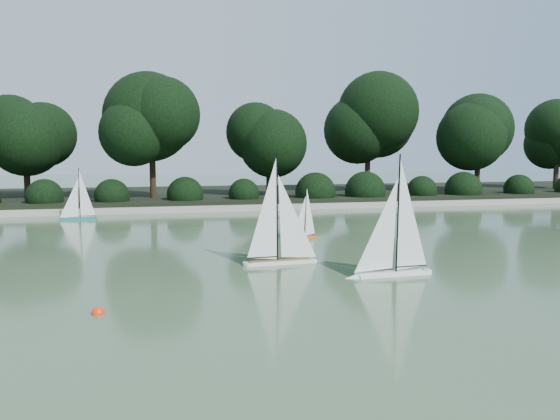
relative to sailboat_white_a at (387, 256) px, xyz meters
name	(u,v)px	position (x,y,z in m)	size (l,w,h in m)	color
ground	(365,273)	(-0.21, 0.27, -0.29)	(80.00, 80.00, 0.00)	#32492C
pond_coping	(254,208)	(-0.21, 9.27, -0.20)	(40.00, 0.35, 0.18)	gray
far_bank	(234,196)	(-0.21, 13.27, -0.14)	(40.00, 8.00, 0.30)	black
tree_line	(275,128)	(1.02, 11.70, 2.35)	(26.31, 3.93, 4.39)	black
shrub_hedge	(249,194)	(-0.21, 10.17, 0.16)	(29.10, 1.10, 1.10)	black
sailboat_white_a	(387,256)	(0.00, 0.00, 0.00)	(1.36, 0.28, 1.86)	white
sailboat_white_b	(287,246)	(-1.18, 1.19, 0.00)	(1.37, 0.29, 1.87)	white
sailboat_orange	(302,231)	(-0.30, 3.45, -0.11)	(0.79, 0.56, 1.18)	#E35E09
sailboat_teal	(75,211)	(-5.25, 8.05, -0.06)	(1.07, 0.25, 1.46)	#127788
race_buoy	(98,314)	(-3.87, -0.99, -0.29)	(0.15, 0.15, 0.15)	#FF2D0D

